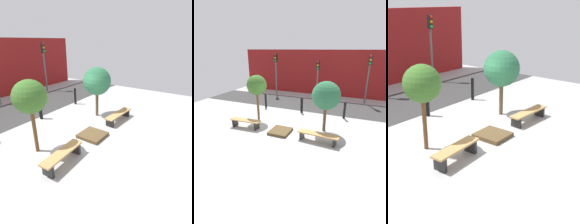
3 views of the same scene
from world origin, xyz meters
The scene contains 14 objects.
ground_plane centered at (0.00, 0.00, 0.00)m, with size 18.00×18.00×0.00m, color #A4A4A4.
road_strip centered at (0.00, 4.42, 0.01)m, with size 18.00×3.48×0.01m, color #343434.
building_facade centered at (0.00, 8.13, 2.07)m, with size 16.20×0.50×4.13m, color maroon.
bench_left centered at (-2.07, -1.15, 0.34)m, with size 1.78×0.54×0.47m.
bench_right centered at (2.07, -1.15, 0.32)m, with size 2.00×0.54×0.44m.
planter_bed centered at (0.00, -0.95, 0.07)m, with size 1.03×1.09×0.14m, color brown.
tree_behind_left_bench centered at (-2.07, 0.19, 2.15)m, with size 1.18×1.18×2.77m.
tree_behind_right_bench centered at (2.07, 0.19, 1.94)m, with size 1.47×1.47×2.69m.
bollard_far_left centered at (-2.86, 2.44, 0.51)m, with size 0.15×0.15×1.03m, color black.
bollard_left centered at (0.00, 2.44, 0.51)m, with size 0.18×0.18×1.02m, color black.
bollard_center centered at (2.86, 2.44, 0.54)m, with size 0.15×0.15×1.07m, color black.
traffic_light_west centered at (-4.00, 6.45, 2.63)m, with size 0.28×0.27×3.82m.
traffic_light_mid_west centered at (0.00, 6.45, 2.28)m, with size 0.28×0.27×3.29m.
traffic_light_mid_east centered at (4.00, 6.45, 2.63)m, with size 0.28×0.27×3.81m.
Camera 2 is at (3.73, -8.47, 4.21)m, focal length 28.00 mm.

